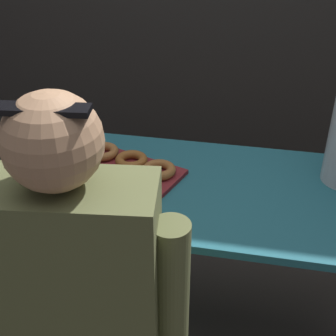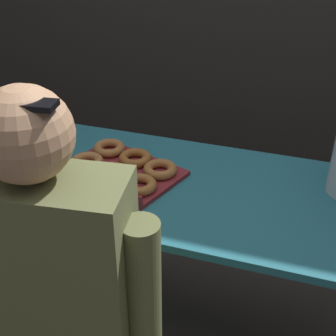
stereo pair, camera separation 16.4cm
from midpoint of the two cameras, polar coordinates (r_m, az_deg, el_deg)
ground_plane at (r=2.13m, az=4.36°, el=-18.27°), size 12.00×12.00×0.00m
folding_table at (r=1.68m, az=5.24°, el=-3.61°), size 1.48×0.65×0.70m
donut_box at (r=1.71m, az=-2.83°, el=-0.06°), size 0.48×0.40×0.05m
cell_phone at (r=1.84m, az=-14.42°, el=0.63°), size 0.11×0.17×0.01m
person_seated at (r=1.34m, az=-9.76°, el=-17.91°), size 0.57×0.27×1.28m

